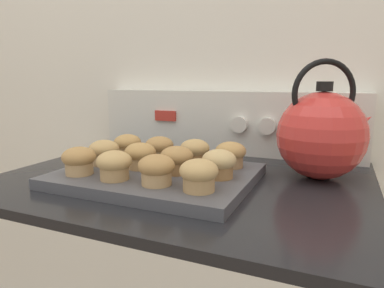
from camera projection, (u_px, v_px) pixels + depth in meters
The scene contains 16 objects.
wall_back at pixel (230, 52), 1.00m from camera, with size 8.00×0.05×2.40m.
control_panel at pixel (224, 122), 0.99m from camera, with size 0.77×0.07×0.18m.
muffin_pan at pixel (157, 176), 0.72m from camera, with size 0.39×0.31×0.02m.
muffin_r0_c0 at pixel (79, 160), 0.69m from camera, with size 0.07×0.07×0.06m.
muffin_r0_c1 at pixel (114, 165), 0.65m from camera, with size 0.07×0.07×0.06m.
muffin_r0_c2 at pixel (156, 169), 0.62m from camera, with size 0.07×0.07×0.06m.
muffin_r0_c3 at pixel (199, 175), 0.58m from camera, with size 0.07×0.07×0.06m.
muffin_r1_c0 at pixel (104, 152), 0.76m from camera, with size 0.07×0.07×0.06m.
muffin_r1_c1 at pixel (140, 155), 0.73m from camera, with size 0.07×0.07×0.06m.
muffin_r1_c2 at pixel (177, 159), 0.69m from camera, with size 0.07×0.07×0.06m.
muffin_r1_c3 at pixel (219, 163), 0.66m from camera, with size 0.07×0.07×0.06m.
muffin_r2_c0 at pixel (128, 145), 0.84m from camera, with size 0.07×0.07×0.06m.
muffin_r2_c1 at pixel (159, 148), 0.81m from camera, with size 0.07×0.07×0.06m.
muffin_r2_c2 at pixel (195, 151), 0.77m from camera, with size 0.07×0.07×0.06m.
muffin_r2_c3 at pixel (231, 154), 0.74m from camera, with size 0.07×0.07×0.06m.
tea_kettle at pixel (322, 134), 0.72m from camera, with size 0.21×0.19×0.25m.
Camera 1 is at (0.31, -0.34, 1.12)m, focal length 32.00 mm.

